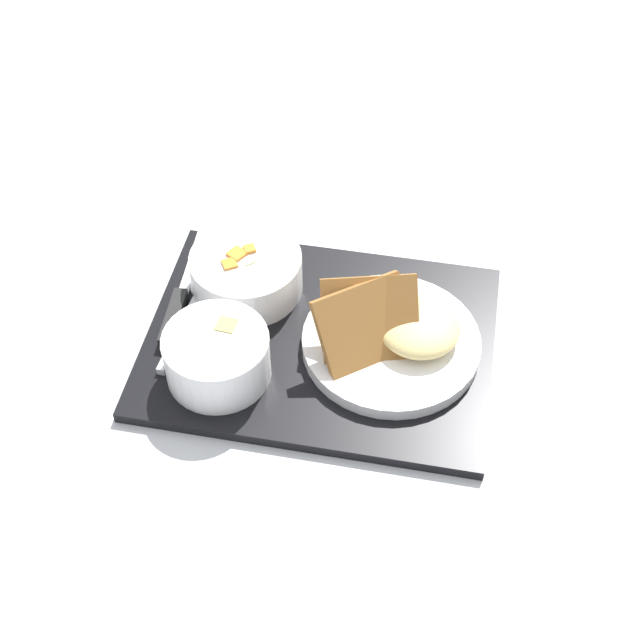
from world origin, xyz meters
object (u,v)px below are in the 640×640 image
bowl_salad (247,271)px  bowl_soup (217,353)px  plate_main (393,336)px  knife (177,308)px  spoon (198,298)px

bowl_salad → bowl_soup: 0.13m
bowl_salad → plate_main: bearing=-18.6°
knife → bowl_soup: bearing=-141.2°
bowl_salad → spoon: size_ratio=0.77×
bowl_soup → knife: bearing=131.9°
plate_main → bowl_salad: bearing=161.4°
bowl_salad → plate_main: (0.18, -0.06, -0.01)m
plate_main → knife: size_ratio=1.01×
knife → spoon: knife is taller
spoon → plate_main: bearing=-92.5°
bowl_soup → plate_main: size_ratio=0.58×
knife → spoon: size_ratio=1.16×
plate_main → spoon: bearing=172.7°
plate_main → spoon: plate_main is taller
bowl_salad → knife: (-0.07, -0.05, -0.02)m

